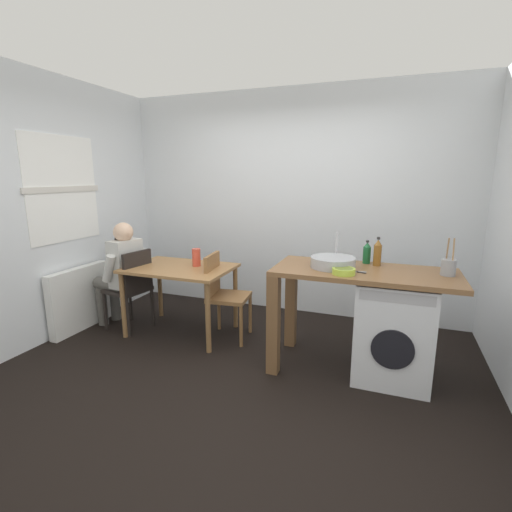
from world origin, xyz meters
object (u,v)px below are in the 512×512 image
chair_opposite (222,291)px  bottle_squat_brown (377,253)px  washing_machine (393,329)px  vase (196,257)px  chair_person_seat (132,285)px  mixing_bowl (344,271)px  dining_table (180,276)px  seated_person (121,269)px  bottle_tall_green (367,253)px  utensil_crock (448,267)px

chair_opposite → bottle_squat_brown: bottle_squat_brown is taller
washing_machine → vase: (-2.01, 0.28, 0.40)m
bottle_squat_brown → chair_person_seat: bearing=-177.1°
vase → mixing_bowl: bearing=-16.7°
dining_table → washing_machine: washing_machine is taller
seated_person → washing_machine: size_ratio=1.40×
chair_person_seat → dining_table: bearing=-69.3°
washing_machine → bottle_tall_green: 0.69m
chair_opposite → seated_person: (-1.18, -0.13, 0.16)m
mixing_bowl → utensil_crock: size_ratio=0.61×
utensil_crock → vase: 2.40m
seated_person → washing_machine: bearing=-82.8°
washing_machine → mixing_bowl: size_ratio=4.72×
washing_machine → mixing_bowl: mixing_bowl is taller
washing_machine → mixing_bowl: (-0.41, -0.20, 0.52)m
vase → utensil_crock: bearing=-5.6°
chair_opposite → seated_person: seated_person is taller
washing_machine → vase: bearing=172.0°
chair_person_seat → bottle_squat_brown: 2.59m
chair_person_seat → bottle_squat_brown: bottle_squat_brown is taller
dining_table → washing_machine: bearing=-4.9°
seated_person → mixing_bowl: 2.50m
dining_table → washing_machine: (2.16, -0.18, -0.21)m
chair_opposite → chair_person_seat: bearing=-88.1°
washing_machine → bottle_squat_brown: 0.66m
washing_machine → chair_opposite: bearing=172.4°
seated_person → bottle_squat_brown: seated_person is taller
vase → chair_person_seat: bearing=-163.1°
bottle_tall_green → bottle_squat_brown: size_ratio=0.82×
washing_machine → vase: vase is taller
chair_opposite → vase: vase is taller
dining_table → washing_machine: 2.18m
washing_machine → utensil_crock: size_ratio=2.87×
utensil_crock → washing_machine: bearing=-171.9°
bottle_squat_brown → vase: bearing=177.4°
chair_opposite → washing_machine: size_ratio=1.05×
chair_opposite → vase: bearing=-106.8°
mixing_bowl → vase: (-1.61, 0.48, -0.11)m
chair_opposite → washing_machine: chair_opposite is taller
bottle_squat_brown → mixing_bowl: 0.47m
utensil_crock → vase: size_ratio=1.58×
bottle_squat_brown → seated_person: bearing=-177.8°
mixing_bowl → bottle_squat_brown: bearing=59.7°
seated_person → chair_person_seat: bearing=-90.0°
seated_person → bottle_squat_brown: (2.70, 0.10, 0.36)m
chair_opposite → mixing_bowl: (1.28, -0.42, 0.44)m
chair_opposite → bottle_squat_brown: bearing=82.5°
seated_person → vase: size_ratio=6.33×
bottle_tall_green → mixing_bowl: (-0.14, -0.46, -0.07)m
dining_table → utensil_crock: 2.56m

